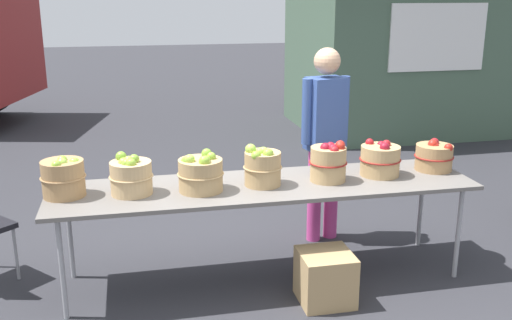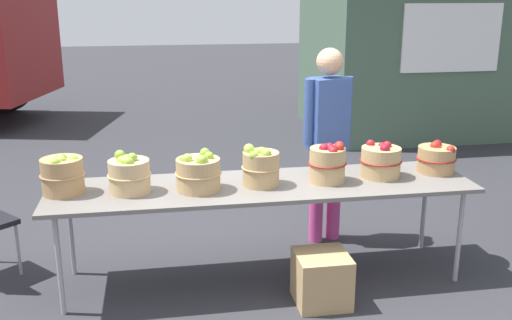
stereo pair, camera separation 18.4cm
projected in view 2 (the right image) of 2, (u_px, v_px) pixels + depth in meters
The scene contains 12 objects.
ground_plane at pixel (263, 277), 4.55m from camera, with size 40.00×40.00×0.00m, color #2D2D33.
market_table at pixel (263, 189), 4.35m from camera, with size 3.10×0.76×0.75m.
apple_basket_green_0 at pixel (63, 175), 4.11m from camera, with size 0.31×0.31×0.28m.
apple_basket_green_1 at pixel (129, 174), 4.14m from camera, with size 0.31×0.31×0.29m.
apple_basket_green_2 at pixel (198, 173), 4.18m from camera, with size 0.33×0.33×0.28m.
apple_basket_green_3 at pixel (261, 167), 4.29m from camera, with size 0.28×0.28×0.31m.
apple_basket_red_0 at pixel (328, 163), 4.36m from camera, with size 0.28×0.28×0.31m.
apple_basket_red_1 at pixel (381, 161), 4.49m from camera, with size 0.32×0.32×0.28m.
apple_basket_red_2 at pixel (436, 159), 4.61m from camera, with size 0.31×0.31×0.25m.
vendor_adult at pixel (327, 131), 4.97m from camera, with size 0.43×0.28×1.67m.
food_kiosk at pixel (414, 40), 9.07m from camera, with size 3.53×2.94×2.74m.
produce_crate at pixel (322, 279), 4.13m from camera, with size 0.37×0.37×0.37m, color tan.
Camera 2 is at (-0.75, -4.05, 2.12)m, focal length 41.60 mm.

